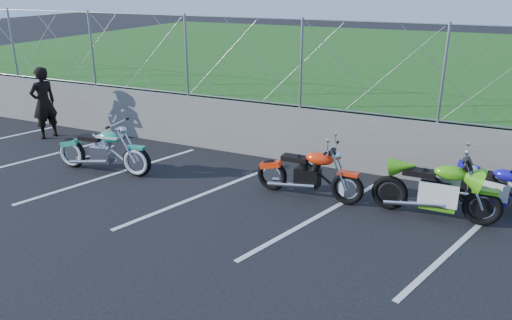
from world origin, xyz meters
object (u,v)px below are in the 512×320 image
at_px(sportbike_green, 437,192).
at_px(sportbike_blue, 495,189).
at_px(person_standing, 44,103).
at_px(naked_orange, 310,175).
at_px(cruiser_turquoise, 104,152).

xyz_separation_m(sportbike_green, sportbike_blue, (0.95, 0.85, -0.10)).
relative_size(sportbike_blue, person_standing, 0.90).
height_order(naked_orange, sportbike_green, sportbike_green).
relative_size(naked_orange, sportbike_blue, 1.28).
relative_size(naked_orange, person_standing, 1.16).
distance_m(naked_orange, sportbike_green, 2.36).
distance_m(cruiser_turquoise, sportbike_green, 6.98).
bearing_deg(cruiser_turquoise, person_standing, 151.11).
distance_m(cruiser_turquoise, person_standing, 3.52).
bearing_deg(naked_orange, person_standing, 175.79).
bearing_deg(sportbike_green, sportbike_blue, 41.40).
xyz_separation_m(cruiser_turquoise, sportbike_green, (6.94, 0.72, 0.03)).
distance_m(sportbike_green, person_standing, 10.17).
relative_size(sportbike_green, person_standing, 1.18).
bearing_deg(cruiser_turquoise, sportbike_green, 0.47).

